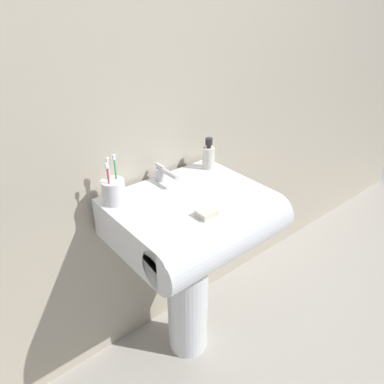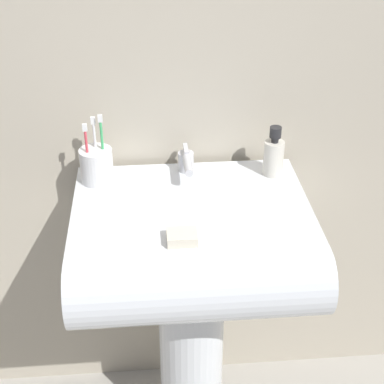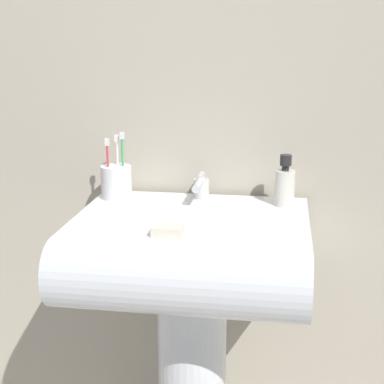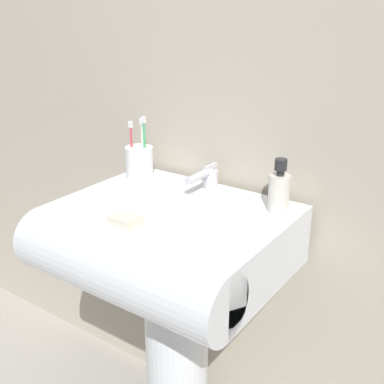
% 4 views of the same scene
% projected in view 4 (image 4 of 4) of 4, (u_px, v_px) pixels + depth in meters
% --- Properties ---
extents(wall_back, '(5.00, 0.05, 2.40)m').
position_uv_depth(wall_back, '(228.00, 73.00, 1.39)').
color(wall_back, '#B7AD99').
rests_on(wall_back, ground).
extents(sink_pedestal, '(0.19, 0.19, 0.70)m').
position_uv_depth(sink_pedestal, '(177.00, 361.00, 1.49)').
color(sink_pedestal, white).
rests_on(sink_pedestal, ground).
extents(sink_basin, '(0.61, 0.53, 0.17)m').
position_uv_depth(sink_basin, '(162.00, 243.00, 1.29)').
color(sink_basin, white).
rests_on(sink_basin, sink_pedestal).
extents(faucet, '(0.04, 0.15, 0.07)m').
position_uv_depth(faucet, '(208.00, 177.00, 1.41)').
color(faucet, silver).
rests_on(faucet, sink_basin).
extents(toothbrush_cup, '(0.09, 0.09, 0.19)m').
position_uv_depth(toothbrush_cup, '(139.00, 161.00, 1.52)').
color(toothbrush_cup, white).
rests_on(toothbrush_cup, sink_basin).
extents(soap_bottle, '(0.06, 0.06, 0.14)m').
position_uv_depth(soap_bottle, '(279.00, 190.00, 1.26)').
color(soap_bottle, silver).
rests_on(soap_bottle, sink_basin).
extents(bar_soap, '(0.07, 0.06, 0.02)m').
position_uv_depth(bar_soap, '(126.00, 220.00, 1.20)').
color(bar_soap, silver).
rests_on(bar_soap, sink_basin).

